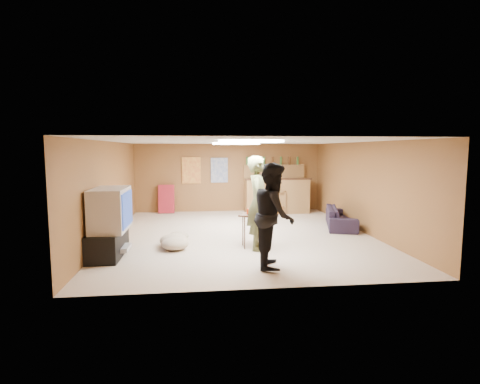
{
  "coord_description": "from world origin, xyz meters",
  "views": [
    {
      "loc": [
        -1.02,
        -8.67,
        2.01
      ],
      "look_at": [
        0.0,
        0.2,
        1.0
      ],
      "focal_mm": 28.0,
      "sensor_mm": 36.0,
      "label": 1
    }
  ],
  "objects": [
    {
      "name": "bar_counter",
      "position": [
        1.5,
        2.95,
        0.55
      ],
      "size": [
        2.0,
        0.6,
        1.1
      ],
      "primitive_type": "cube",
      "color": "brown",
      "rests_on": "ground"
    },
    {
      "name": "bar_backing",
      "position": [
        1.5,
        3.42,
        1.2
      ],
      "size": [
        2.0,
        0.14,
        0.6
      ],
      "primitive_type": "cube",
      "color": "brown",
      "rests_on": "bar_counter"
    },
    {
      "name": "sofa",
      "position": [
        2.7,
        0.58,
        0.26
      ],
      "size": [
        1.18,
        1.9,
        0.52
      ],
      "primitive_type": "imported",
      "rotation": [
        0.0,
        0.0,
        1.28
      ],
      "color": "black",
      "rests_on": "ground"
    },
    {
      "name": "folding_chair_stack",
      "position": [
        -2.0,
        3.3,
        0.45
      ],
      "size": [
        0.5,
        0.26,
        0.91
      ],
      "primitive_type": "cube",
      "rotation": [
        -0.14,
        0.0,
        0.0
      ],
      "color": "maroon",
      "rests_on": "ground"
    },
    {
      "name": "cushion_near_tv",
      "position": [
        -1.53,
        -0.9,
        0.13
      ],
      "size": [
        0.74,
        0.74,
        0.26
      ],
      "primitive_type": "ellipsoid",
      "rotation": [
        0.0,
        0.0,
        0.36
      ],
      "color": "tan",
      "rests_on": "ground"
    },
    {
      "name": "ground",
      "position": [
        0.0,
        0.0,
        0.0
      ],
      "size": [
        7.0,
        7.0,
        0.0
      ],
      "primitive_type": "plane",
      "color": "#BFA992",
      "rests_on": "ground"
    },
    {
      "name": "wall_front",
      "position": [
        0.0,
        -3.5,
        1.1
      ],
      "size": [
        6.0,
        0.02,
        2.2
      ],
      "primitive_type": "cube",
      "color": "brown",
      "rests_on": "ground"
    },
    {
      "name": "person_olive",
      "position": [
        0.2,
        -1.31,
        0.95
      ],
      "size": [
        0.59,
        0.77,
        1.89
      ],
      "primitive_type": "imported",
      "rotation": [
        0.0,
        0.0,
        1.35
      ],
      "color": "#525632",
      "rests_on": "ground"
    },
    {
      "name": "tray_table",
      "position": [
        0.12,
        -1.16,
        0.34
      ],
      "size": [
        0.65,
        0.6,
        0.69
      ],
      "primitive_type": "cube",
      "rotation": [
        0.0,
        0.0,
        -0.41
      ],
      "color": "#392012",
      "rests_on": "ground"
    },
    {
      "name": "wall_back",
      "position": [
        0.0,
        3.5,
        1.1
      ],
      "size": [
        6.0,
        0.02,
        2.2
      ],
      "primitive_type": "cube",
      "color": "brown",
      "rests_on": "ground"
    },
    {
      "name": "bar_stool_right",
      "position": [
        1.57,
        2.73,
        0.65
      ],
      "size": [
        0.53,
        0.53,
        1.3
      ],
      "primitive_type": null,
      "rotation": [
        0.0,
        0.0,
        -0.37
      ],
      "color": "brown",
      "rests_on": "ground"
    },
    {
      "name": "cup_red_far",
      "position": [
        0.18,
        -1.25,
        0.74
      ],
      "size": [
        0.1,
        0.1,
        0.11
      ],
      "primitive_type": "cylinder",
      "rotation": [
        0.0,
        0.0,
        0.43
      ],
      "color": "#BE320C",
      "rests_on": "tray_table"
    },
    {
      "name": "wall_left",
      "position": [
        -3.0,
        0.0,
        1.1
      ],
      "size": [
        0.02,
        7.0,
        2.2
      ],
      "primitive_type": "cube",
      "color": "brown",
      "rests_on": "ground"
    },
    {
      "name": "wall_right",
      "position": [
        3.0,
        0.0,
        1.1
      ],
      "size": [
        0.02,
        7.0,
        2.2
      ],
      "primitive_type": "cube",
      "color": "brown",
      "rests_on": "ground"
    },
    {
      "name": "bottle_row",
      "position": [
        1.44,
        3.38,
        1.65
      ],
      "size": [
        1.76,
        0.08,
        0.26
      ],
      "primitive_type": null,
      "color": "#3F7233",
      "rests_on": "bar_shelf"
    },
    {
      "name": "bar_shelf",
      "position": [
        1.5,
        3.4,
        1.5
      ],
      "size": [
        2.0,
        0.18,
        0.05
      ],
      "primitive_type": "cube",
      "color": "brown",
      "rests_on": "bar_backing"
    },
    {
      "name": "bar_stool_left",
      "position": [
        0.82,
        2.26,
        0.6
      ],
      "size": [
        0.39,
        0.39,
        1.2
      ],
      "primitive_type": null,
      "rotation": [
        0.0,
        0.0,
        -0.02
      ],
      "color": "brown",
      "rests_on": "ground"
    },
    {
      "name": "poster_left",
      "position": [
        -1.2,
        3.46,
        1.35
      ],
      "size": [
        0.6,
        0.03,
        0.85
      ],
      "primitive_type": "cube",
      "color": "#BF3F26",
      "rests_on": "wall_back"
    },
    {
      "name": "ceiling",
      "position": [
        0.0,
        0.0,
        2.2
      ],
      "size": [
        6.0,
        7.0,
        0.02
      ],
      "primitive_type": "cube",
      "color": "silver",
      "rests_on": "ground"
    },
    {
      "name": "bar_lip",
      "position": [
        1.5,
        2.7,
        1.1
      ],
      "size": [
        2.1,
        0.12,
        0.05
      ],
      "primitive_type": "cube",
      "color": "#392012",
      "rests_on": "bar_counter"
    },
    {
      "name": "cup_blue",
      "position": [
        0.25,
        -1.06,
        0.75
      ],
      "size": [
        0.11,
        0.11,
        0.11
      ],
      "primitive_type": "cylinder",
      "rotation": [
        0.0,
        0.0,
        -0.4
      ],
      "color": "#18169D",
      "rests_on": "tray_table"
    },
    {
      "name": "tv_screen",
      "position": [
        -2.34,
        -1.5,
        0.9
      ],
      "size": [
        0.02,
        0.95,
        0.65
      ],
      "primitive_type": "cube",
      "color": "navy",
      "rests_on": "tv_body"
    },
    {
      "name": "cushion_far",
      "position": [
        -1.48,
        -1.18,
        0.12
      ],
      "size": [
        0.67,
        0.67,
        0.25
      ],
      "primitive_type": "ellipsoid",
      "rotation": [
        0.0,
        0.0,
        -0.25
      ],
      "color": "tan",
      "rests_on": "ground"
    },
    {
      "name": "tv_body",
      "position": [
        -2.65,
        -1.5,
        0.9
      ],
      "size": [
        0.6,
        1.1,
        0.8
      ],
      "primitive_type": "cube",
      "color": "#B2B2B7",
      "rests_on": "tv_stand"
    },
    {
      "name": "ceiling_panel_front",
      "position": [
        0.0,
        -1.5,
        2.17
      ],
      "size": [
        1.2,
        0.6,
        0.04
      ],
      "primitive_type": "cube",
      "color": "white",
      "rests_on": "ceiling"
    },
    {
      "name": "ceiling_panel_back",
      "position": [
        0.0,
        1.2,
        2.17
      ],
      "size": [
        1.2,
        0.6,
        0.04
      ],
      "primitive_type": "cube",
      "color": "white",
      "rests_on": "ceiling"
    },
    {
      "name": "tv_stand",
      "position": [
        -2.72,
        -1.5,
        0.25
      ],
      "size": [
        0.55,
        1.3,
        0.5
      ],
      "primitive_type": "cube",
      "color": "black",
      "rests_on": "ground"
    },
    {
      "name": "cushion_mid",
      "position": [
        -1.45,
        -0.42,
        0.1
      ],
      "size": [
        0.52,
        0.52,
        0.2
      ],
      "primitive_type": "ellipsoid",
      "rotation": [
        0.0,
        0.0,
        0.18
      ],
      "color": "tan",
      "rests_on": "ground"
    },
    {
      "name": "dvd_box",
      "position": [
        -2.5,
        -1.5,
        0.15
      ],
      "size": [
        0.35,
        0.5,
        0.08
      ],
      "primitive_type": "cube",
      "color": "#B2B2B7",
      "rests_on": "tv_stand"
    },
    {
      "name": "cup_red_near",
      "position": [
        0.03,
        -1.1,
        0.74
      ],
      "size": [
        0.09,
        0.09,
        0.11
      ],
      "primitive_type": "cylinder",
      "rotation": [
        0.0,
        0.0,
        -0.12
      ],
      "color": "#BE320C",
      "rests_on": "tray_table"
    },
    {
      "name": "poster_right",
      "position": [
        -0.3,
        3.46,
        1.35
      ],
      "size": [
        0.55,
        0.03,
        0.8
      ],
      "primitive_type": "cube",
      "color": "#334C99",
      "rests_on": "wall_back"
    },
    {
      "name": "person_black",
      "position": [
        0.27,
        -2.47,
        0.9
      ],
      "size": [
        0.82,
        0.97,
        1.8
      ],
      "primitive_type": "imported",
      "rotation": [
        0.0,
        0.0,
        1.4
      ],
      "color": "black",
      "rests_on": "ground"
    }
  ]
}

